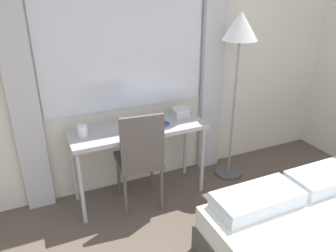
{
  "coord_description": "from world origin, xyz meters",
  "views": [
    {
      "loc": [
        -0.97,
        0.05,
        1.98
      ],
      "look_at": [
        0.05,
        2.28,
        0.9
      ],
      "focal_mm": 35.0,
      "sensor_mm": 36.0,
      "label": 1
    }
  ],
  "objects_px": {
    "desk_chair": "(140,156)",
    "book": "(150,124)",
    "desk": "(138,134)",
    "mug": "(83,131)",
    "telephone": "(180,112)",
    "standing_lamp": "(239,42)"
  },
  "relations": [
    {
      "from": "desk_chair",
      "to": "standing_lamp",
      "type": "height_order",
      "value": "standing_lamp"
    },
    {
      "from": "book",
      "to": "mug",
      "type": "distance_m",
      "value": 0.62
    },
    {
      "from": "standing_lamp",
      "to": "mug",
      "type": "relative_size",
      "value": 16.62
    },
    {
      "from": "desk",
      "to": "desk_chair",
      "type": "bearing_deg",
      "value": -106.11
    },
    {
      "from": "desk",
      "to": "telephone",
      "type": "relative_size",
      "value": 7.46
    },
    {
      "from": "desk",
      "to": "desk_chair",
      "type": "distance_m",
      "value": 0.23
    },
    {
      "from": "mug",
      "to": "desk",
      "type": "bearing_deg",
      "value": -1.12
    },
    {
      "from": "telephone",
      "to": "book",
      "type": "relative_size",
      "value": 0.49
    },
    {
      "from": "standing_lamp",
      "to": "desk",
      "type": "bearing_deg",
      "value": 178.07
    },
    {
      "from": "desk",
      "to": "mug",
      "type": "bearing_deg",
      "value": 178.88
    },
    {
      "from": "book",
      "to": "mug",
      "type": "bearing_deg",
      "value": 177.93
    },
    {
      "from": "desk_chair",
      "to": "mug",
      "type": "bearing_deg",
      "value": 162.36
    },
    {
      "from": "desk_chair",
      "to": "book",
      "type": "xyz_separation_m",
      "value": [
        0.17,
        0.18,
        0.21
      ]
    },
    {
      "from": "desk",
      "to": "standing_lamp",
      "type": "bearing_deg",
      "value": -1.93
    },
    {
      "from": "standing_lamp",
      "to": "mug",
      "type": "height_order",
      "value": "standing_lamp"
    },
    {
      "from": "standing_lamp",
      "to": "book",
      "type": "bearing_deg",
      "value": 178.62
    },
    {
      "from": "desk",
      "to": "desk_chair",
      "type": "relative_size",
      "value": 1.29
    },
    {
      "from": "standing_lamp",
      "to": "telephone",
      "type": "distance_m",
      "value": 0.88
    },
    {
      "from": "desk",
      "to": "book",
      "type": "xyz_separation_m",
      "value": [
        0.12,
        -0.01,
        0.08
      ]
    },
    {
      "from": "telephone",
      "to": "mug",
      "type": "xyz_separation_m",
      "value": [
        -0.98,
        -0.08,
        0.01
      ]
    },
    {
      "from": "desk",
      "to": "book",
      "type": "height_order",
      "value": "book"
    },
    {
      "from": "standing_lamp",
      "to": "mug",
      "type": "bearing_deg",
      "value": 178.34
    }
  ]
}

